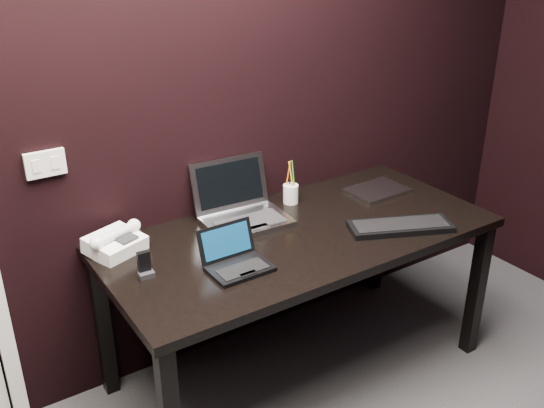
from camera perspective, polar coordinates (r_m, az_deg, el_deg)
wall_back at (r=2.60m, az=-7.80°, el=10.24°), size 4.00×0.00×4.00m
wall_switch at (r=2.45m, az=-20.56°, el=3.56°), size 0.15×0.02×0.10m
desk at (r=2.65m, az=2.66°, el=-4.08°), size 1.70×0.80×0.74m
netbook at (r=2.34m, az=-3.40°, el=-5.34°), size 0.24×0.21×0.15m
silver_laptop at (r=2.69m, az=-2.83°, el=-0.64°), size 0.38×0.35×0.25m
ext_keyboard at (r=2.69m, az=11.99°, el=-2.06°), size 0.47×0.32×0.03m
closed_laptop at (r=3.04m, az=9.85°, el=1.26°), size 0.29×0.21×0.02m
desk_phone at (r=2.51m, az=-14.54°, el=-3.50°), size 0.25×0.24×0.12m
mobile_phone at (r=2.33m, az=-11.88°, el=-5.83°), size 0.06×0.05×0.10m
pen_cup at (r=2.87m, az=1.77°, el=1.04°), size 0.07×0.07×0.21m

